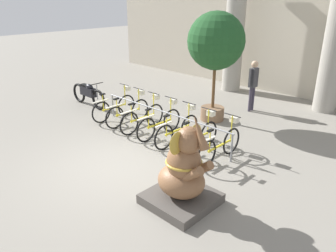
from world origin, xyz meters
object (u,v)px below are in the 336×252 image
(bicycle_0, at_px, (115,106))
(bicycle_5, at_px, (197,137))
(motorcycle, at_px, (88,94))
(person_pedestrian, at_px, (253,81))
(bicycle_3, at_px, (160,123))
(bicycle_6, at_px, (220,145))
(potted_tree, at_px, (216,44))
(elephant_statue, at_px, (183,175))
(bicycle_4, at_px, (178,129))
(bicycle_1, at_px, (129,111))
(bicycle_2, at_px, (143,117))

(bicycle_0, relative_size, bicycle_5, 1.00)
(motorcycle, xyz_separation_m, person_pedestrian, (4.66, 3.72, 0.61))
(bicycle_3, bearing_deg, person_pedestrian, 79.49)
(bicycle_6, distance_m, potted_tree, 3.55)
(elephant_statue, distance_m, potted_tree, 5.22)
(bicycle_3, bearing_deg, elephant_statue, -37.27)
(potted_tree, bearing_deg, elephant_statue, -60.04)
(motorcycle, bearing_deg, bicycle_5, -2.21)
(bicycle_4, bearing_deg, bicycle_0, 179.65)
(bicycle_1, height_order, bicycle_6, same)
(bicycle_0, relative_size, bicycle_6, 1.00)
(bicycle_6, bearing_deg, bicycle_2, 179.98)
(motorcycle, relative_size, person_pedestrian, 1.12)
(potted_tree, bearing_deg, bicycle_6, -49.45)
(bicycle_4, xyz_separation_m, bicycle_5, (0.72, -0.03, 0.00))
(bicycle_3, relative_size, bicycle_4, 1.00)
(bicycle_2, bearing_deg, potted_tree, 66.12)
(bicycle_1, bearing_deg, potted_tree, 52.28)
(bicycle_3, distance_m, potted_tree, 3.00)
(motorcycle, height_order, person_pedestrian, person_pedestrian)
(bicycle_0, relative_size, bicycle_4, 1.00)
(bicycle_1, bearing_deg, bicycle_4, -0.40)
(bicycle_5, height_order, elephant_statue, elephant_statue)
(bicycle_4, distance_m, bicycle_5, 0.72)
(bicycle_5, bearing_deg, bicycle_6, 2.44)
(bicycle_6, height_order, motorcycle, bicycle_6)
(bicycle_3, height_order, elephant_statue, elephant_statue)
(bicycle_5, xyz_separation_m, elephant_statue, (1.28, -2.01, 0.24))
(bicycle_1, bearing_deg, bicycle_0, 179.82)
(bicycle_6, xyz_separation_m, motorcycle, (-6.09, 0.18, 0.05))
(bicycle_6, xyz_separation_m, person_pedestrian, (-1.43, 3.89, 0.66))
(bicycle_6, bearing_deg, bicycle_4, 179.87)
(bicycle_4, relative_size, bicycle_6, 1.00)
(bicycle_4, bearing_deg, potted_tree, 101.69)
(elephant_statue, bearing_deg, bicycle_0, 156.97)
(person_pedestrian, distance_m, potted_tree, 2.23)
(bicycle_1, distance_m, bicycle_4, 2.15)
(bicycle_2, xyz_separation_m, elephant_statue, (3.42, -2.04, 0.24))
(bicycle_1, height_order, bicycle_4, same)
(bicycle_5, xyz_separation_m, person_pedestrian, (-0.71, 3.92, 0.66))
(bicycle_3, xyz_separation_m, motorcycle, (-3.94, 0.16, 0.05))
(bicycle_0, bearing_deg, elephant_statue, -23.03)
(bicycle_0, distance_m, bicycle_5, 3.58)
(bicycle_4, bearing_deg, bicycle_2, -179.91)
(bicycle_0, bearing_deg, bicycle_2, -0.78)
(bicycle_0, distance_m, elephant_statue, 5.28)
(bicycle_5, relative_size, bicycle_6, 1.00)
(bicycle_0, height_order, bicycle_4, same)
(bicycle_4, bearing_deg, person_pedestrian, 89.95)
(bicycle_3, distance_m, elephant_statue, 3.41)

